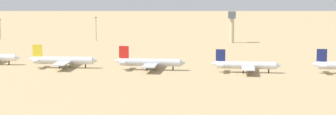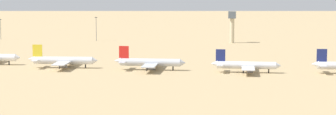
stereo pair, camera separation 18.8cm
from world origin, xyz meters
name	(u,v)px [view 1 (the left image)]	position (x,y,z in m)	size (l,w,h in m)	color
ground	(152,72)	(0.00, 0.00, 0.00)	(4000.00, 4000.00, 0.00)	tan
parked_jet_yellow_3	(62,60)	(-45.06, 5.32, 3.71)	(34.25, 29.04, 11.31)	silver
parked_jet_red_4	(149,62)	(-2.37, 5.98, 3.69)	(34.13, 28.75, 11.27)	silver
parked_jet_navy_5	(245,65)	(42.34, 5.91, 3.46)	(32.00, 26.90, 10.57)	silver
control_tower	(232,24)	(25.60, 150.37, 13.48)	(5.20, 5.20, 22.33)	#C6B793
light_pole_west	(96,27)	(-73.51, 147.13, 10.02)	(1.80, 0.50, 17.58)	#59595E
light_pole_east	(0,28)	(-149.05, 146.84, 8.87)	(1.80, 0.50, 15.33)	#59595E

